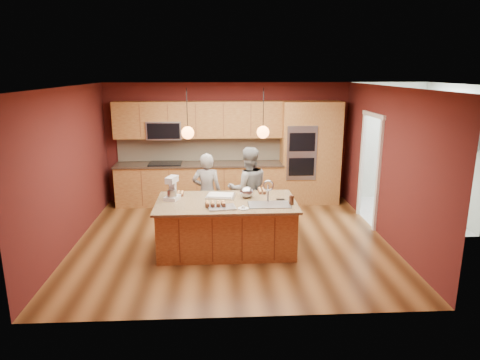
{
  "coord_description": "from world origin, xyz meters",
  "views": [
    {
      "loc": [
        -0.25,
        -7.19,
        2.97
      ],
      "look_at": [
        0.14,
        -0.1,
        1.13
      ],
      "focal_mm": 32.0,
      "sensor_mm": 36.0,
      "label": 1
    }
  ],
  "objects": [
    {
      "name": "cupcakes_left",
      "position": [
        -0.93,
        -0.01,
        0.88
      ],
      "size": [
        0.21,
        0.21,
        0.06
      ],
      "primitive_type": null,
      "color": "tan",
      "rests_on": "island"
    },
    {
      "name": "oven_column",
      "position": [
        1.85,
        2.19,
        1.15
      ],
      "size": [
        1.3,
        0.62,
        2.3
      ],
      "color": "brown",
      "rests_on": "floor"
    },
    {
      "name": "wall_back",
      "position": [
        0.0,
        2.5,
        1.35
      ],
      "size": [
        5.5,
        0.0,
        5.5
      ],
      "primitive_type": "plane",
      "rotation": [
        1.57,
        0.0,
        0.0
      ],
      "color": "#4F1917",
      "rests_on": "ground"
    },
    {
      "name": "phone",
      "position": [
        0.81,
        -0.37,
        0.86
      ],
      "size": [
        0.14,
        0.08,
        0.01
      ],
      "primitive_type": "cube",
      "rotation": [
        0.0,
        0.0,
        -0.04
      ],
      "color": "black",
      "rests_on": "island"
    },
    {
      "name": "dryer",
      "position": [
        4.23,
        1.62,
        0.47
      ],
      "size": [
        0.68,
        0.69,
        0.93
      ],
      "primitive_type": "cube",
      "rotation": [
        0.0,
        0.0,
        -0.19
      ],
      "color": "silver",
      "rests_on": "floor"
    },
    {
      "name": "floor",
      "position": [
        0.0,
        0.0,
        0.0
      ],
      "size": [
        5.5,
        5.5,
        0.0
      ],
      "primitive_type": "plane",
      "color": "#452711",
      "rests_on": "ground"
    },
    {
      "name": "washer",
      "position": [
        4.19,
        0.84,
        0.46
      ],
      "size": [
        0.58,
        0.6,
        0.93
      ],
      "primitive_type": "cube",
      "rotation": [
        0.0,
        0.0,
        0.0
      ],
      "color": "silver",
      "rests_on": "floor"
    },
    {
      "name": "pendant_right",
      "position": [
        0.49,
        -0.41,
        2.0
      ],
      "size": [
        0.2,
        0.2,
        0.8
      ],
      "color": "black",
      "rests_on": "ceiling"
    },
    {
      "name": "person_left",
      "position": [
        -0.45,
        0.49,
        0.75
      ],
      "size": [
        0.58,
        0.41,
        1.49
      ],
      "primitive_type": "imported",
      "rotation": [
        0.0,
        0.0,
        3.04
      ],
      "color": "black",
      "rests_on": "floor"
    },
    {
      "name": "cabinet_run",
      "position": [
        -0.68,
        2.25,
        0.98
      ],
      "size": [
        3.74,
        0.64,
        2.3
      ],
      "color": "brown",
      "rests_on": "floor"
    },
    {
      "name": "ceiling",
      "position": [
        0.0,
        0.0,
        2.7
      ],
      "size": [
        5.5,
        5.5,
        0.0
      ],
      "primitive_type": "plane",
      "rotation": [
        3.14,
        0.0,
        0.0
      ],
      "color": "white",
      "rests_on": "ground"
    },
    {
      "name": "person_right",
      "position": [
        0.33,
        0.49,
        0.8
      ],
      "size": [
        0.85,
        0.7,
        1.6
      ],
      "primitive_type": "imported",
      "rotation": [
        0.0,
        0.0,
        3.27
      ],
      "color": "gray",
      "rests_on": "floor"
    },
    {
      "name": "wall_right",
      "position": [
        2.75,
        0.0,
        1.35
      ],
      "size": [
        0.0,
        5.0,
        5.0
      ],
      "primitive_type": "plane",
      "rotation": [
        1.57,
        0.0,
        -1.57
      ],
      "color": "#4F1917",
      "rests_on": "ground"
    },
    {
      "name": "plate",
      "position": [
        0.15,
        -0.83,
        0.86
      ],
      "size": [
        0.17,
        0.17,
        0.01
      ],
      "primitive_type": "cylinder",
      "color": "silver",
      "rests_on": "island"
    },
    {
      "name": "mixing_bowl",
      "position": [
        0.25,
        -0.22,
        0.95
      ],
      "size": [
        0.24,
        0.24,
        0.2
      ],
      "primitive_type": "ellipsoid",
      "color": "#AAADB1",
      "rests_on": "island"
    },
    {
      "name": "cooling_rack",
      "position": [
        -0.18,
        -0.76,
        0.86
      ],
      "size": [
        0.47,
        0.36,
        0.02
      ],
      "primitive_type": "cube",
      "rotation": [
        0.0,
        0.0,
        0.14
      ],
      "color": "#A0A2A8",
      "rests_on": "island"
    },
    {
      "name": "wall_left",
      "position": [
        -2.75,
        0.0,
        1.35
      ],
      "size": [
        0.0,
        5.0,
        5.0
      ],
      "primitive_type": "plane",
      "rotation": [
        1.57,
        0.0,
        1.57
      ],
      "color": "#4F1917",
      "rests_on": "ground"
    },
    {
      "name": "island",
      "position": [
        -0.09,
        -0.41,
        0.44
      ],
      "size": [
        2.32,
        1.3,
        1.23
      ],
      "color": "brown",
      "rests_on": "floor"
    },
    {
      "name": "tumbler",
      "position": [
        0.95,
        -0.64,
        0.93
      ],
      "size": [
        0.08,
        0.08,
        0.15
      ],
      "primitive_type": "cylinder",
      "color": "#381C10",
      "rests_on": "island"
    },
    {
      "name": "pendant_left",
      "position": [
        -0.71,
        -0.41,
        2.0
      ],
      "size": [
        0.2,
        0.2,
        0.8
      ],
      "color": "black",
      "rests_on": "ceiling"
    },
    {
      "name": "laundry_room",
      "position": [
        4.35,
        1.2,
        1.95
      ],
      "size": [
        2.6,
        2.7,
        2.7
      ],
      "color": "beige",
      "rests_on": "ground"
    },
    {
      "name": "cupcakes_rack",
      "position": [
        -0.29,
        -0.71,
        0.91
      ],
      "size": [
        0.34,
        0.17,
        0.08
      ],
      "primitive_type": null,
      "color": "tan",
      "rests_on": "island"
    },
    {
      "name": "doorway_trim",
      "position": [
        2.73,
        0.8,
        1.05
      ],
      "size": [
        0.08,
        1.11,
        2.2
      ],
      "primitive_type": null,
      "color": "silver",
      "rests_on": "wall_right"
    },
    {
      "name": "sheet_cake",
      "position": [
        -0.19,
        -0.16,
        0.87
      ],
      "size": [
        0.54,
        0.43,
        0.05
      ],
      "rotation": [
        0.0,
        0.0,
        -0.18
      ],
      "color": "silver",
      "rests_on": "island"
    },
    {
      "name": "wall_front",
      "position": [
        0.0,
        -2.5,
        1.35
      ],
      "size": [
        5.5,
        0.0,
        5.5
      ],
      "primitive_type": "plane",
      "rotation": [
        -1.57,
        0.0,
        0.0
      ],
      "color": "#4F1917",
      "rests_on": "ground"
    },
    {
      "name": "cupcakes_right",
      "position": [
        0.54,
        0.09,
        0.89
      ],
      "size": [
        0.15,
        0.3,
        0.07
      ],
      "primitive_type": null,
      "color": "tan",
      "rests_on": "island"
    },
    {
      "name": "stand_mixer",
      "position": [
        -1.01,
        -0.24,
        1.02
      ],
      "size": [
        0.28,
        0.33,
        0.39
      ],
      "rotation": [
        0.0,
        0.0,
        -0.32
      ],
      "color": "silver",
      "rests_on": "island"
    }
  ]
}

